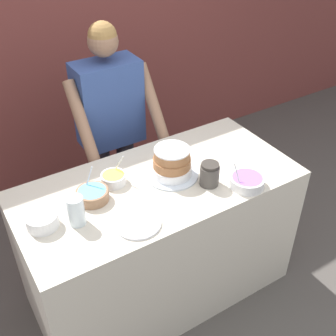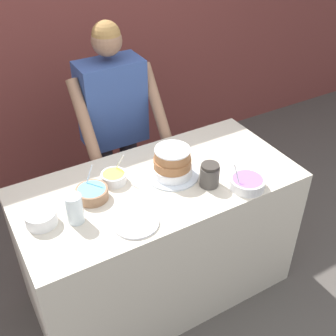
{
  "view_description": "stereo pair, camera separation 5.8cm",
  "coord_description": "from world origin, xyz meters",
  "px_view_note": "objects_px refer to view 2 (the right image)",
  "views": [
    {
      "loc": [
        -0.92,
        -1.2,
        2.3
      ],
      "look_at": [
        0.04,
        0.34,
        0.99
      ],
      "focal_mm": 45.0,
      "sensor_mm": 36.0,
      "label": 1
    },
    {
      "loc": [
        -0.87,
        -1.23,
        2.3
      ],
      "look_at": [
        0.04,
        0.34,
        0.99
      ],
      "focal_mm": 45.0,
      "sensor_mm": 36.0,
      "label": 2
    }
  ],
  "objects_px": {
    "drinking_glass": "(75,209)",
    "frosting_bowl_white": "(41,217)",
    "stoneware_jar": "(210,175)",
    "cake": "(172,164)",
    "frosting_bowl_yellow": "(114,177)",
    "ceramic_plate": "(136,222)",
    "person_baker": "(114,118)",
    "frosting_bowl_blue": "(92,193)",
    "frosting_bowl_purple": "(247,183)"
  },
  "relations": [
    {
      "from": "stoneware_jar",
      "to": "person_baker",
      "type": "bearing_deg",
      "value": 101.44
    },
    {
      "from": "ceramic_plate",
      "to": "frosting_bowl_white",
      "type": "bearing_deg",
      "value": 149.84
    },
    {
      "from": "drinking_glass",
      "to": "ceramic_plate",
      "type": "height_order",
      "value": "drinking_glass"
    },
    {
      "from": "frosting_bowl_purple",
      "to": "frosting_bowl_white",
      "type": "bearing_deg",
      "value": 165.16
    },
    {
      "from": "cake",
      "to": "ceramic_plate",
      "type": "distance_m",
      "value": 0.44
    },
    {
      "from": "frosting_bowl_yellow",
      "to": "cake",
      "type": "bearing_deg",
      "value": -19.52
    },
    {
      "from": "frosting_bowl_yellow",
      "to": "frosting_bowl_purple",
      "type": "height_order",
      "value": "frosting_bowl_yellow"
    },
    {
      "from": "stoneware_jar",
      "to": "drinking_glass",
      "type": "bearing_deg",
      "value": 173.13
    },
    {
      "from": "frosting_bowl_yellow",
      "to": "frosting_bowl_white",
      "type": "bearing_deg",
      "value": -163.7
    },
    {
      "from": "frosting_bowl_yellow",
      "to": "stoneware_jar",
      "type": "distance_m",
      "value": 0.52
    },
    {
      "from": "stoneware_jar",
      "to": "frosting_bowl_white",
      "type": "bearing_deg",
      "value": 170.01
    },
    {
      "from": "frosting_bowl_yellow",
      "to": "stoneware_jar",
      "type": "relative_size",
      "value": 1.22
    },
    {
      "from": "drinking_glass",
      "to": "frosting_bowl_white",
      "type": "bearing_deg",
      "value": 156.1
    },
    {
      "from": "person_baker",
      "to": "frosting_bowl_yellow",
      "type": "distance_m",
      "value": 0.64
    },
    {
      "from": "person_baker",
      "to": "frosting_bowl_purple",
      "type": "height_order",
      "value": "person_baker"
    },
    {
      "from": "frosting_bowl_blue",
      "to": "drinking_glass",
      "type": "height_order",
      "value": "frosting_bowl_blue"
    },
    {
      "from": "cake",
      "to": "frosting_bowl_blue",
      "type": "distance_m",
      "value": 0.47
    },
    {
      "from": "person_baker",
      "to": "frosting_bowl_yellow",
      "type": "xyz_separation_m",
      "value": [
        -0.26,
        -0.58,
        -0.01
      ]
    },
    {
      "from": "person_baker",
      "to": "ceramic_plate",
      "type": "xyz_separation_m",
      "value": [
        -0.31,
        -0.94,
        -0.04
      ]
    },
    {
      "from": "drinking_glass",
      "to": "cake",
      "type": "bearing_deg",
      "value": 8.28
    },
    {
      "from": "drinking_glass",
      "to": "stoneware_jar",
      "type": "xyz_separation_m",
      "value": [
        0.72,
        -0.09,
        -0.01
      ]
    },
    {
      "from": "frosting_bowl_blue",
      "to": "frosting_bowl_yellow",
      "type": "bearing_deg",
      "value": 24.93
    },
    {
      "from": "frosting_bowl_purple",
      "to": "drinking_glass",
      "type": "relative_size",
      "value": 1.23
    },
    {
      "from": "person_baker",
      "to": "stoneware_jar",
      "type": "bearing_deg",
      "value": -78.56
    },
    {
      "from": "frosting_bowl_yellow",
      "to": "ceramic_plate",
      "type": "xyz_separation_m",
      "value": [
        -0.05,
        -0.36,
        -0.03
      ]
    },
    {
      "from": "person_baker",
      "to": "frosting_bowl_yellow",
      "type": "bearing_deg",
      "value": -114.18
    },
    {
      "from": "drinking_glass",
      "to": "ceramic_plate",
      "type": "xyz_separation_m",
      "value": [
        0.24,
        -0.16,
        -0.07
      ]
    },
    {
      "from": "frosting_bowl_purple",
      "to": "ceramic_plate",
      "type": "height_order",
      "value": "frosting_bowl_purple"
    },
    {
      "from": "frosting_bowl_white",
      "to": "cake",
      "type": "bearing_deg",
      "value": 1.51
    },
    {
      "from": "cake",
      "to": "frosting_bowl_purple",
      "type": "relative_size",
      "value": 1.56
    },
    {
      "from": "frosting_bowl_blue",
      "to": "ceramic_plate",
      "type": "distance_m",
      "value": 0.31
    },
    {
      "from": "cake",
      "to": "stoneware_jar",
      "type": "xyz_separation_m",
      "value": [
        0.13,
        -0.17,
        -0.01
      ]
    },
    {
      "from": "frosting_bowl_white",
      "to": "frosting_bowl_yellow",
      "type": "relative_size",
      "value": 0.95
    },
    {
      "from": "frosting_bowl_white",
      "to": "stoneware_jar",
      "type": "distance_m",
      "value": 0.89
    },
    {
      "from": "drinking_glass",
      "to": "ceramic_plate",
      "type": "distance_m",
      "value": 0.3
    },
    {
      "from": "frosting_bowl_white",
      "to": "stoneware_jar",
      "type": "relative_size",
      "value": 1.16
    },
    {
      "from": "frosting_bowl_white",
      "to": "ceramic_plate",
      "type": "distance_m",
      "value": 0.46
    },
    {
      "from": "frosting_bowl_blue",
      "to": "ceramic_plate",
      "type": "height_order",
      "value": "frosting_bowl_blue"
    },
    {
      "from": "frosting_bowl_purple",
      "to": "person_baker",
      "type": "bearing_deg",
      "value": 108.94
    },
    {
      "from": "frosting_bowl_yellow",
      "to": "ceramic_plate",
      "type": "bearing_deg",
      "value": -97.25
    },
    {
      "from": "cake",
      "to": "stoneware_jar",
      "type": "height_order",
      "value": "cake"
    },
    {
      "from": "frosting_bowl_white",
      "to": "frosting_bowl_blue",
      "type": "distance_m",
      "value": 0.29
    },
    {
      "from": "stoneware_jar",
      "to": "frosting_bowl_purple",
      "type": "bearing_deg",
      "value": -36.51
    },
    {
      "from": "frosting_bowl_yellow",
      "to": "frosting_bowl_purple",
      "type": "xyz_separation_m",
      "value": [
        0.6,
        -0.4,
        0.0
      ]
    },
    {
      "from": "frosting_bowl_blue",
      "to": "drinking_glass",
      "type": "distance_m",
      "value": 0.19
    },
    {
      "from": "cake",
      "to": "frosting_bowl_blue",
      "type": "xyz_separation_m",
      "value": [
        -0.46,
        0.04,
        -0.04
      ]
    },
    {
      "from": "drinking_glass",
      "to": "frosting_bowl_blue",
      "type": "bearing_deg",
      "value": 42.8
    },
    {
      "from": "person_baker",
      "to": "drinking_glass",
      "type": "xyz_separation_m",
      "value": [
        -0.55,
        -0.78,
        0.03
      ]
    },
    {
      "from": "drinking_glass",
      "to": "stoneware_jar",
      "type": "bearing_deg",
      "value": -6.87
    },
    {
      "from": "frosting_bowl_blue",
      "to": "ceramic_plate",
      "type": "xyz_separation_m",
      "value": [
        0.11,
        -0.29,
        -0.03
      ]
    }
  ]
}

